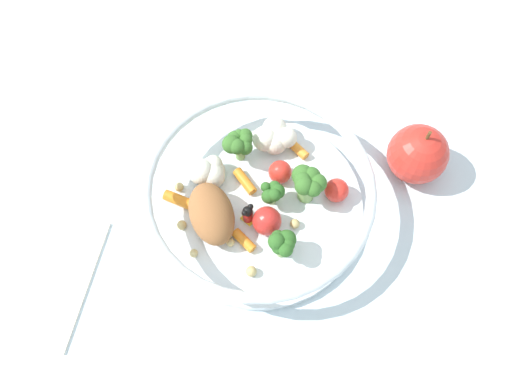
% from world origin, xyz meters
% --- Properties ---
extents(ground_plane, '(2.40, 2.40, 0.00)m').
position_xyz_m(ground_plane, '(0.00, 0.00, 0.00)').
color(ground_plane, silver).
extents(food_container, '(0.25, 0.25, 0.06)m').
position_xyz_m(food_container, '(-0.01, 0.01, 0.03)').
color(food_container, white).
rests_on(food_container, ground_plane).
extents(loose_apple, '(0.07, 0.07, 0.08)m').
position_xyz_m(loose_apple, '(0.18, 0.07, 0.03)').
color(loose_apple, red).
rests_on(loose_apple, ground_plane).
extents(folded_napkin, '(0.15, 0.16, 0.01)m').
position_xyz_m(folded_napkin, '(-0.24, -0.10, 0.00)').
color(folded_napkin, silver).
rests_on(folded_napkin, ground_plane).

